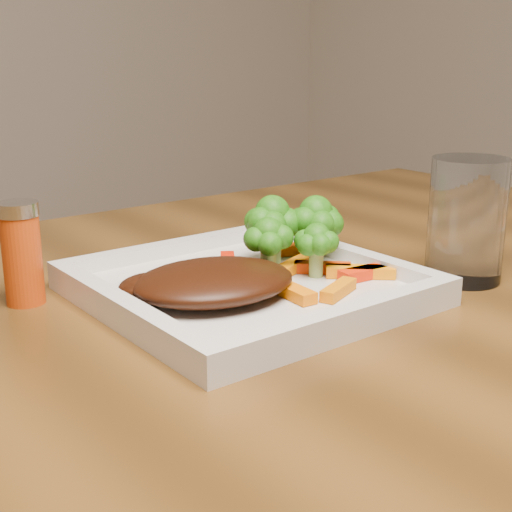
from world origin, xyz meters
TOP-DOWN VIEW (x-y plane):
  - plate at (0.06, -0.09)m, footprint 0.27×0.27m
  - steak at (0.01, -0.10)m, footprint 0.16×0.14m
  - broccoli_0 at (0.11, -0.05)m, footprint 0.08×0.08m
  - broccoli_1 at (0.15, -0.08)m, footprint 0.08×0.08m
  - broccoli_2 at (0.12, -0.11)m, footprint 0.05×0.05m
  - broccoli_3 at (0.09, -0.08)m, footprint 0.06×0.06m
  - carrot_0 at (0.10, -0.16)m, footprint 0.05×0.03m
  - carrot_1 at (0.16, -0.15)m, footprint 0.06×0.02m
  - carrot_2 at (0.06, -0.14)m, footprint 0.02×0.06m
  - carrot_3 at (0.16, -0.04)m, footprint 0.06×0.03m
  - carrot_4 at (0.07, -0.04)m, footprint 0.04×0.05m
  - carrot_5 at (0.13, -0.11)m, footprint 0.05×0.05m
  - carrot_6 at (0.11, -0.09)m, footprint 0.05×0.03m
  - spice_shaker at (-0.11, 0.02)m, footprint 0.04×0.04m
  - drinking_glass at (0.25, -0.18)m, footprint 0.09×0.09m
  - carrot_7 at (0.15, -0.14)m, footprint 0.06×0.06m

SIDE VIEW (x-z plane):
  - plate at x=0.06m, z-range 0.75..0.76m
  - carrot_0 at x=0.10m, z-range 0.76..0.77m
  - carrot_1 at x=0.16m, z-range 0.76..0.77m
  - carrot_2 at x=0.06m, z-range 0.76..0.77m
  - carrot_3 at x=0.16m, z-range 0.76..0.77m
  - carrot_4 at x=0.07m, z-range 0.76..0.77m
  - carrot_5 at x=0.13m, z-range 0.76..0.77m
  - carrot_6 at x=0.11m, z-range 0.76..0.77m
  - carrot_7 at x=0.15m, z-range 0.76..0.77m
  - steak at x=0.01m, z-range 0.76..0.79m
  - broccoli_2 at x=0.12m, z-range 0.76..0.82m
  - broccoli_3 at x=0.09m, z-range 0.76..0.82m
  - broccoli_1 at x=0.15m, z-range 0.76..0.83m
  - spice_shaker at x=-0.11m, z-range 0.75..0.84m
  - broccoli_0 at x=0.11m, z-range 0.76..0.83m
  - drinking_glass at x=0.25m, z-range 0.75..0.87m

